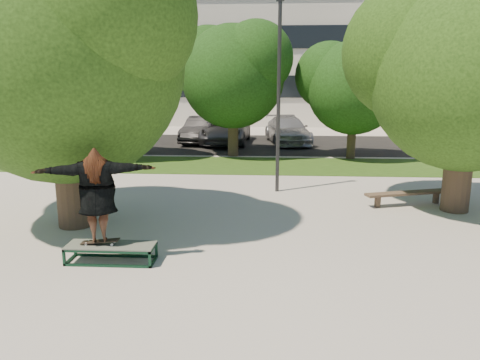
# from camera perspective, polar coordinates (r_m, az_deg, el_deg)

# --- Properties ---
(ground) EXTENTS (120.00, 120.00, 0.00)m
(ground) POSITION_cam_1_polar(r_m,az_deg,el_deg) (10.85, -0.40, -7.63)
(ground) COLOR #9A948E
(ground) RESTS_ON ground
(grass_strip) EXTENTS (30.00, 4.00, 0.02)m
(grass_strip) POSITION_cam_1_polar(r_m,az_deg,el_deg) (20.01, 4.33, 1.75)
(grass_strip) COLOR #204112
(grass_strip) RESTS_ON ground
(asphalt_strip) EXTENTS (40.00, 8.00, 0.01)m
(asphalt_strip) POSITION_cam_1_polar(r_m,az_deg,el_deg) (26.44, 1.99, 4.40)
(asphalt_strip) COLOR black
(asphalt_strip) RESTS_ON ground
(tree_left) EXTENTS (6.96, 5.95, 7.12)m
(tree_left) POSITION_cam_1_polar(r_m,az_deg,el_deg) (12.33, -21.10, 14.90)
(tree_left) COLOR #38281E
(tree_left) RESTS_ON ground
(tree_right) EXTENTS (6.24, 5.33, 6.51)m
(tree_right) POSITION_cam_1_polar(r_m,az_deg,el_deg) (14.24, 25.69, 12.76)
(tree_right) COLOR #38281E
(tree_right) RESTS_ON ground
(bg_tree_left) EXTENTS (5.28, 4.51, 5.77)m
(bg_tree_left) POSITION_cam_1_polar(r_m,az_deg,el_deg) (22.45, -15.72, 12.06)
(bg_tree_left) COLOR #38281E
(bg_tree_left) RESTS_ON ground
(bg_tree_mid) EXTENTS (5.76, 4.92, 6.24)m
(bg_tree_mid) POSITION_cam_1_polar(r_m,az_deg,el_deg) (22.31, -1.06, 13.24)
(bg_tree_mid) COLOR #38281E
(bg_tree_mid) RESTS_ON ground
(bg_tree_right) EXTENTS (5.04, 4.31, 5.43)m
(bg_tree_right) POSITION_cam_1_polar(r_m,az_deg,el_deg) (22.05, 13.56, 11.55)
(bg_tree_right) COLOR #38281E
(bg_tree_right) RESTS_ON ground
(lamppost) EXTENTS (0.25, 0.15, 6.11)m
(lamppost) POSITION_cam_1_polar(r_m,az_deg,el_deg) (15.18, 4.73, 10.27)
(lamppost) COLOR #2D2D30
(lamppost) RESTS_ON ground
(office_building) EXTENTS (30.00, 14.12, 16.00)m
(office_building) POSITION_cam_1_polar(r_m,az_deg,el_deg) (42.44, -0.14, 18.29)
(office_building) COLOR beige
(office_building) RESTS_ON ground
(grind_box) EXTENTS (1.80, 0.60, 0.38)m
(grind_box) POSITION_cam_1_polar(r_m,az_deg,el_deg) (10.07, -15.43, -8.58)
(grind_box) COLOR #103221
(grind_box) RESTS_ON ground
(skater_rig) EXTENTS (2.45, 1.16, 2.00)m
(skater_rig) POSITION_cam_1_polar(r_m,az_deg,el_deg) (9.78, -17.04, -1.78)
(skater_rig) COLOR white
(skater_rig) RESTS_ON grind_box
(bystander) EXTENTS (0.74, 0.72, 1.71)m
(bystander) POSITION_cam_1_polar(r_m,az_deg,el_deg) (13.26, -19.45, -0.75)
(bystander) COLOR #1A4F63
(bystander) RESTS_ON ground
(bench) EXTENTS (2.64, 1.12, 0.41)m
(bench) POSITION_cam_1_polar(r_m,az_deg,el_deg) (14.67, 19.76, -1.62)
(bench) COLOR brown
(bench) RESTS_ON ground
(car_silver_a) EXTENTS (2.48, 4.46, 1.43)m
(car_silver_a) POSITION_cam_1_polar(r_m,az_deg,el_deg) (26.34, -18.08, 5.32)
(car_silver_a) COLOR #A2A2A6
(car_silver_a) RESTS_ON asphalt_strip
(car_dark) EXTENTS (2.06, 4.64, 1.48)m
(car_dark) POSITION_cam_1_polar(r_m,az_deg,el_deg) (27.11, -4.69, 6.13)
(car_dark) COLOR black
(car_dark) RESTS_ON asphalt_strip
(car_grey) EXTENTS (2.68, 5.43, 1.48)m
(car_grey) POSITION_cam_1_polar(r_m,az_deg,el_deg) (26.63, -1.77, 6.06)
(car_grey) COLOR #555459
(car_grey) RESTS_ON asphalt_strip
(car_silver_b) EXTENTS (2.83, 5.37, 1.48)m
(car_silver_b) POSITION_cam_1_polar(r_m,az_deg,el_deg) (26.85, 5.82, 6.06)
(car_silver_b) COLOR #A7A7AC
(car_silver_b) RESTS_ON asphalt_strip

